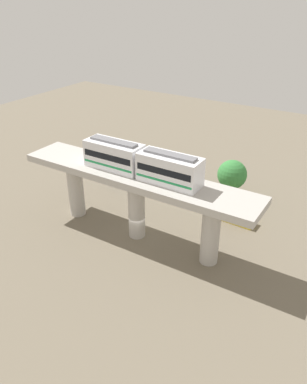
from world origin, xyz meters
name	(u,v)px	position (x,y,z in m)	size (l,w,h in m)	color
ground_plane	(137,235)	(0.00, 0.00, 0.00)	(120.00, 120.00, 0.00)	#706654
viaduct	(136,190)	(0.00, 0.00, 5.98)	(5.20, 28.00, 7.97)	#B7B2AA
train	(141,162)	(0.00, -0.70, 9.51)	(2.64, 13.55, 3.24)	white
parked_car_blue	(123,179)	(9.99, 9.19, 0.74)	(2.03, 4.29, 1.76)	#284CB7
parked_car_yellow	(237,216)	(8.92, -8.81, 0.74)	(1.98, 4.28, 1.76)	yellow
tree_near_viaduct	(232,175)	(14.14, -5.80, 3.56)	(3.94, 3.94, 5.55)	brown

